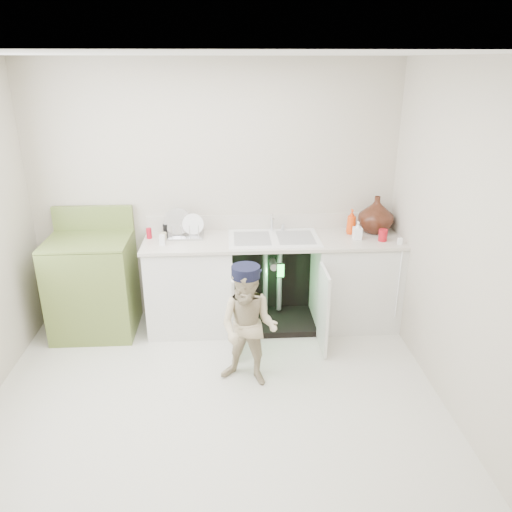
{
  "coord_description": "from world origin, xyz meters",
  "views": [
    {
      "loc": [
        0.12,
        -3.2,
        2.47
      ],
      "look_at": [
        0.35,
        0.7,
        0.93
      ],
      "focal_mm": 35.0,
      "sensor_mm": 36.0,
      "label": 1
    }
  ],
  "objects": [
    {
      "name": "avocado_stove",
      "position": [
        -1.17,
        1.18,
        0.48
      ],
      "size": [
        0.75,
        0.65,
        1.17
      ],
      "color": "olive",
      "rests_on": "ground"
    },
    {
      "name": "counter_run",
      "position": [
        0.59,
        1.21,
        0.48
      ],
      "size": [
        2.44,
        1.02,
        1.26
      ],
      "color": "silver",
      "rests_on": "ground"
    },
    {
      "name": "ground",
      "position": [
        0.0,
        0.0,
        0.0
      ],
      "size": [
        3.5,
        3.5,
        0.0
      ],
      "primitive_type": "plane",
      "color": "beige",
      "rests_on": "ground"
    },
    {
      "name": "room_shell",
      "position": [
        0.0,
        0.0,
        1.25
      ],
      "size": [
        6.0,
        5.5,
        1.26
      ],
      "color": "#BFB4A3",
      "rests_on": "ground"
    },
    {
      "name": "repair_worker",
      "position": [
        0.27,
        0.25,
        0.51
      ],
      "size": [
        0.65,
        0.88,
        1.01
      ],
      "rotation": [
        0.0,
        0.0,
        -0.37
      ],
      "color": "beige",
      "rests_on": "ground"
    }
  ]
}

